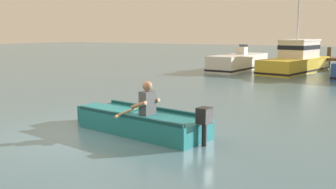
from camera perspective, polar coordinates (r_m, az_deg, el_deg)
name	(u,v)px	position (r m, az deg, el deg)	size (l,w,h in m)	color
ground_plane	(83,134)	(8.76, -12.50, -5.81)	(120.00, 120.00, 0.00)	slate
rowboat_with_person	(140,121)	(8.71, -4.14, -4.00)	(3.73, 1.98, 1.19)	#1E727A
moored_boat_white	(238,63)	(23.34, 10.45, 4.69)	(2.02, 5.49, 1.51)	white
moored_boat_yellow	(296,60)	(22.95, 18.53, 4.88)	(2.93, 6.15, 4.29)	gold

